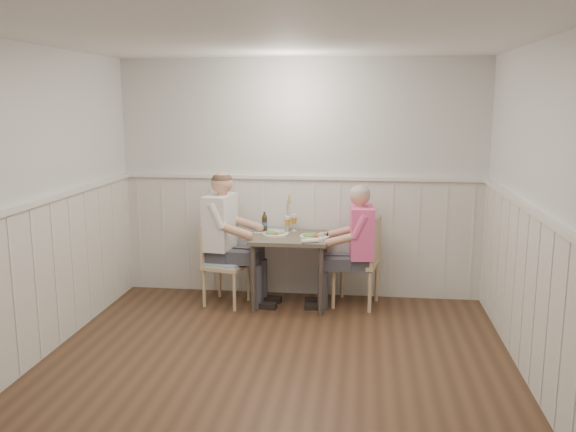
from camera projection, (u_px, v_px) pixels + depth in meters
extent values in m
plane|color=#422C1C|center=(270.00, 382.00, 4.73)|extent=(4.50, 4.50, 0.00)
cube|color=silver|center=(301.00, 179.00, 6.68)|extent=(4.00, 0.04, 2.60)
cube|color=silver|center=(177.00, 329.00, 2.29)|extent=(4.00, 0.04, 2.60)
cube|color=silver|center=(15.00, 211.00, 4.73)|extent=(0.04, 4.50, 2.60)
cube|color=silver|center=(552.00, 224.00, 4.24)|extent=(0.04, 4.50, 2.60)
cube|color=white|center=(268.00, 36.00, 4.24)|extent=(4.00, 4.50, 0.02)
cube|color=white|center=(300.00, 237.00, 6.78)|extent=(3.98, 0.03, 1.30)
cube|color=white|center=(23.00, 292.00, 4.85)|extent=(0.03, 4.48, 1.30)
cube|color=white|center=(543.00, 313.00, 4.36)|extent=(0.03, 4.48, 1.30)
cube|color=silver|center=(300.00, 178.00, 6.64)|extent=(3.98, 0.06, 0.04)
cube|color=silver|center=(18.00, 209.00, 4.72)|extent=(0.06, 4.48, 0.04)
cube|color=silver|center=(548.00, 221.00, 4.24)|extent=(0.06, 4.48, 0.04)
cube|color=brown|center=(290.00, 238.00, 6.39)|extent=(0.79, 0.70, 0.04)
cylinder|color=#3F3833|center=(253.00, 279.00, 6.21)|extent=(0.05, 0.05, 0.71)
cylinder|color=#3F3833|center=(263.00, 264.00, 6.80)|extent=(0.05, 0.05, 0.71)
cylinder|color=#3F3833|center=(321.00, 282.00, 6.13)|extent=(0.05, 0.05, 0.71)
cylinder|color=#3F3833|center=(325.00, 266.00, 6.71)|extent=(0.05, 0.05, 0.71)
cube|color=tan|center=(356.00, 263.00, 6.43)|extent=(0.53, 0.53, 0.04)
cube|color=#6181AE|center=(356.00, 260.00, 6.42)|extent=(0.48, 0.48, 0.03)
cube|color=tan|center=(376.00, 241.00, 6.32)|extent=(0.12, 0.45, 0.47)
cylinder|color=tan|center=(370.00, 292.00, 6.23)|extent=(0.04, 0.04, 0.44)
cylinder|color=tan|center=(333.00, 288.00, 6.36)|extent=(0.04, 0.04, 0.44)
cylinder|color=tan|center=(377.00, 282.00, 6.59)|extent=(0.04, 0.04, 0.44)
cylinder|color=tan|center=(342.00, 278.00, 6.71)|extent=(0.04, 0.04, 0.44)
cube|color=tan|center=(226.00, 266.00, 6.46)|extent=(0.50, 0.50, 0.04)
cube|color=#6181AE|center=(226.00, 262.00, 6.46)|extent=(0.45, 0.45, 0.03)
cube|color=tan|center=(210.00, 243.00, 6.49)|extent=(0.13, 0.41, 0.43)
cylinder|color=tan|center=(220.00, 279.00, 6.73)|extent=(0.04, 0.04, 0.40)
cylinder|color=tan|center=(249.00, 283.00, 6.61)|extent=(0.04, 0.04, 0.40)
cylinder|color=tan|center=(204.00, 288.00, 6.41)|extent=(0.04, 0.04, 0.40)
cylinder|color=tan|center=(234.00, 292.00, 6.28)|extent=(0.04, 0.04, 0.40)
cube|color=#3F3F47|center=(359.00, 287.00, 6.39)|extent=(0.45, 0.41, 0.43)
cube|color=#3F3F47|center=(341.00, 262.00, 6.35)|extent=(0.43, 0.37, 0.13)
cube|color=#FF4F9A|center=(360.00, 232.00, 6.28)|extent=(0.26, 0.44, 0.53)
sphere|color=tan|center=(361.00, 195.00, 6.21)|extent=(0.21, 0.21, 0.21)
sphere|color=#A5A5A0|center=(361.00, 192.00, 6.20)|extent=(0.20, 0.20, 0.20)
cube|color=black|center=(326.00, 231.00, 6.30)|extent=(0.02, 0.07, 0.13)
cube|color=#3F3F47|center=(223.00, 281.00, 6.56)|extent=(0.50, 0.47, 0.47)
cube|color=#3F3F47|center=(241.00, 255.00, 6.46)|extent=(0.48, 0.42, 0.14)
cube|color=white|center=(222.00, 222.00, 6.44)|extent=(0.30, 0.49, 0.58)
sphere|color=tan|center=(221.00, 183.00, 6.37)|extent=(0.23, 0.23, 0.23)
sphere|color=#4C3828|center=(221.00, 180.00, 6.36)|extent=(0.22, 0.22, 0.22)
cylinder|color=white|center=(315.00, 237.00, 6.30)|extent=(0.31, 0.31, 0.02)
ellipsoid|color=#3F722D|center=(310.00, 234.00, 6.27)|extent=(0.15, 0.13, 0.06)
sphere|color=tan|center=(321.00, 234.00, 6.30)|extent=(0.04, 0.04, 0.04)
cube|color=brown|center=(317.00, 234.00, 6.37)|extent=(0.09, 0.06, 0.01)
cylinder|color=white|center=(323.00, 233.00, 6.36)|extent=(0.06, 0.06, 0.03)
cylinder|color=white|center=(276.00, 234.00, 6.43)|extent=(0.27, 0.27, 0.02)
ellipsoid|color=#3F722D|center=(271.00, 231.00, 6.40)|extent=(0.13, 0.11, 0.05)
sphere|color=tan|center=(281.00, 232.00, 6.43)|extent=(0.04, 0.04, 0.04)
cylinder|color=silver|center=(294.00, 231.00, 6.62)|extent=(0.07, 0.07, 0.01)
cylinder|color=silver|center=(294.00, 227.00, 6.62)|extent=(0.01, 0.01, 0.08)
cone|color=gold|center=(294.00, 221.00, 6.60)|extent=(0.07, 0.07, 0.07)
cylinder|color=silver|center=(294.00, 216.00, 6.59)|extent=(0.07, 0.07, 0.03)
cylinder|color=silver|center=(287.00, 232.00, 6.54)|extent=(0.06, 0.06, 0.01)
cylinder|color=silver|center=(287.00, 229.00, 6.54)|extent=(0.01, 0.01, 0.08)
cone|color=gold|center=(287.00, 222.00, 6.52)|extent=(0.07, 0.07, 0.07)
cylinder|color=silver|center=(287.00, 218.00, 6.51)|extent=(0.07, 0.07, 0.03)
cylinder|color=#312210|center=(265.00, 224.00, 6.60)|extent=(0.06, 0.06, 0.16)
cone|color=#312210|center=(265.00, 216.00, 6.58)|extent=(0.06, 0.06, 0.04)
cylinder|color=#312210|center=(264.00, 213.00, 6.57)|extent=(0.02, 0.02, 0.03)
cylinder|color=#2B5694|center=(265.00, 224.00, 6.59)|extent=(0.06, 0.06, 0.04)
cylinder|color=white|center=(310.00, 241.00, 6.07)|extent=(0.18, 0.11, 0.04)
cylinder|color=silver|center=(287.00, 226.00, 6.66)|extent=(0.05, 0.05, 0.09)
cylinder|color=tan|center=(287.00, 213.00, 6.63)|extent=(0.03, 0.03, 0.28)
cone|color=tan|center=(287.00, 197.00, 6.60)|extent=(0.04, 0.04, 0.10)
cube|color=#6181AE|center=(269.00, 231.00, 6.61)|extent=(0.32, 0.26, 0.01)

